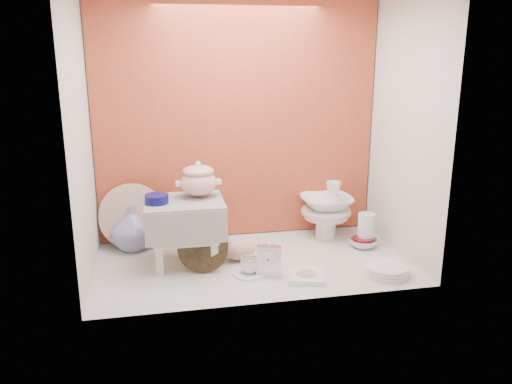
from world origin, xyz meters
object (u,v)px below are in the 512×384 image
step_stool (185,232)px  soup_tureen (198,179)px  plush_pig (239,249)px  crystal_bowl (363,243)px  blue_white_vase (132,228)px  dinner_plate_stack (387,270)px  gold_rim_teacup (250,265)px  floral_platter (132,217)px  porcelain_tower (326,210)px  mantel_clock (269,259)px

step_stool → soup_tureen: 0.31m
plush_pig → crystal_bowl: size_ratio=1.41×
soup_tureen → blue_white_vase: size_ratio=0.91×
blue_white_vase → plush_pig: (0.61, -0.31, -0.06)m
dinner_plate_stack → step_stool: bearing=160.2°
gold_rim_teacup → dinner_plate_stack: 0.75m
floral_platter → porcelain_tower: floral_platter is taller
floral_platter → dinner_plate_stack: 1.54m
soup_tureen → floral_platter: bearing=146.7°
soup_tureen → mantel_clock: (0.34, -0.32, -0.39)m
mantel_clock → step_stool: bearing=170.6°
gold_rim_teacup → dinner_plate_stack: size_ratio=0.44×
step_stool → plush_pig: step_stool is taller
soup_tureen → crystal_bowl: (1.02, -0.02, -0.46)m
blue_white_vase → mantel_clock: size_ratio=1.42×
floral_platter → blue_white_vase: size_ratio=1.50×
step_stool → dinner_plate_stack: bearing=-19.2°
crystal_bowl → gold_rim_teacup: bearing=-161.5°
floral_platter → mantel_clock: size_ratio=2.13×
step_stool → gold_rim_teacup: step_stool is taller
plush_pig → porcelain_tower: (0.62, 0.28, 0.12)m
soup_tureen → mantel_clock: size_ratio=1.29×
gold_rim_teacup → crystal_bowl: bearing=18.5°
porcelain_tower → plush_pig: bearing=-156.1°
step_stool → blue_white_vase: (-0.30, 0.30, -0.05)m
step_stool → soup_tureen: size_ratio=1.76×
soup_tureen → gold_rim_teacup: (0.24, -0.28, -0.43)m
gold_rim_teacup → soup_tureen: bearing=131.0°
step_stool → blue_white_vase: bearing=136.3°
blue_white_vase → crystal_bowl: blue_white_vase is taller
soup_tureen → gold_rim_teacup: soup_tureen is taller
blue_white_vase → crystal_bowl: (1.41, -0.26, -0.11)m
soup_tureen → floral_platter: soup_tureen is taller
step_stool → blue_white_vase: step_stool is taller
step_stool → crystal_bowl: 1.12m
blue_white_vase → dinner_plate_stack: size_ratio=1.14×
mantel_clock → dinner_plate_stack: 0.65m
gold_rim_teacup → step_stool: bearing=146.6°
dinner_plate_stack → porcelain_tower: bearing=101.6°
soup_tureen → crystal_bowl: bearing=-1.1°
gold_rim_teacup → crystal_bowl: (0.77, 0.26, -0.03)m
plush_pig → gold_rim_teacup: plush_pig is taller
blue_white_vase → plush_pig: 0.69m
mantel_clock → porcelain_tower: porcelain_tower is taller
step_stool → mantel_clock: bearing=-30.1°
porcelain_tower → gold_rim_teacup: bearing=-141.3°
step_stool → porcelain_tower: (0.93, 0.26, -0.00)m
floral_platter → crystal_bowl: (1.41, -0.27, -0.18)m
floral_platter → mantel_clock: floral_platter is taller
floral_platter → gold_rim_teacup: (0.63, -0.53, -0.15)m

